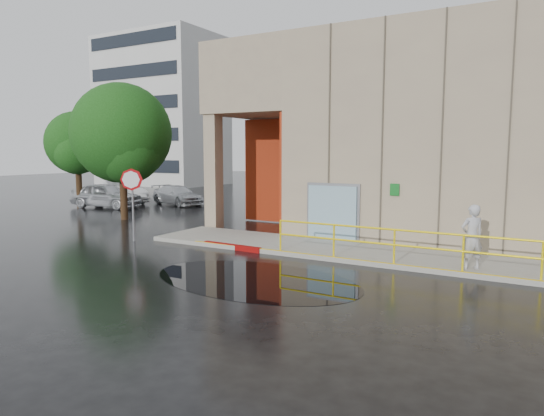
{
  "coord_description": "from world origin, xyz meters",
  "views": [
    {
      "loc": [
        7.07,
        -10.77,
        3.43
      ],
      "look_at": [
        -0.74,
        3.0,
        1.57
      ],
      "focal_mm": 32.0,
      "sensor_mm": 36.0,
      "label": 1
    }
  ],
  "objects_px": {
    "person": "(472,237)",
    "tree_far": "(77,145)",
    "red_curb": "(232,247)",
    "car_a": "(106,195)",
    "car_b": "(123,192)",
    "stop_sign": "(132,189)",
    "car_c": "(178,195)",
    "tree_near": "(123,137)"
  },
  "relations": [
    {
      "from": "car_a",
      "to": "car_b",
      "type": "height_order",
      "value": "car_a"
    },
    {
      "from": "tree_far",
      "to": "tree_near",
      "type": "bearing_deg",
      "value": -20.07
    },
    {
      "from": "red_curb",
      "to": "tree_far",
      "type": "xyz_separation_m",
      "value": [
        -15.06,
        5.76,
        3.69
      ]
    },
    {
      "from": "stop_sign",
      "to": "tree_far",
      "type": "relative_size",
      "value": 0.48
    },
    {
      "from": "tree_near",
      "to": "tree_far",
      "type": "bearing_deg",
      "value": 159.93
    },
    {
      "from": "red_curb",
      "to": "car_c",
      "type": "height_order",
      "value": "car_c"
    },
    {
      "from": "person",
      "to": "stop_sign",
      "type": "distance_m",
      "value": 12.03
    },
    {
      "from": "person",
      "to": "car_b",
      "type": "xyz_separation_m",
      "value": [
        -22.65,
        8.67,
        -0.3
      ]
    },
    {
      "from": "red_curb",
      "to": "car_b",
      "type": "bearing_deg",
      "value": 148.52
    },
    {
      "from": "car_a",
      "to": "tree_far",
      "type": "relative_size",
      "value": 0.77
    },
    {
      "from": "car_c",
      "to": "stop_sign",
      "type": "bearing_deg",
      "value": -130.09
    },
    {
      "from": "red_curb",
      "to": "car_c",
      "type": "xyz_separation_m",
      "value": [
        -11.2,
        10.23,
        0.52
      ]
    },
    {
      "from": "stop_sign",
      "to": "car_a",
      "type": "height_order",
      "value": "stop_sign"
    },
    {
      "from": "person",
      "to": "car_a",
      "type": "height_order",
      "value": "person"
    },
    {
      "from": "red_curb",
      "to": "tree_near",
      "type": "xyz_separation_m",
      "value": [
        -8.82,
        3.48,
        4.03
      ]
    },
    {
      "from": "car_a",
      "to": "car_b",
      "type": "xyz_separation_m",
      "value": [
        -1.01,
        2.38,
        -0.01
      ]
    },
    {
      "from": "car_b",
      "to": "car_c",
      "type": "distance_m",
      "value": 3.85
    },
    {
      "from": "car_b",
      "to": "tree_far",
      "type": "xyz_separation_m",
      "value": [
        -0.18,
        -3.35,
        3.03
      ]
    },
    {
      "from": "car_a",
      "to": "person",
      "type": "bearing_deg",
      "value": -114.26
    },
    {
      "from": "person",
      "to": "car_c",
      "type": "distance_m",
      "value": 21.35
    },
    {
      "from": "car_a",
      "to": "tree_near",
      "type": "bearing_deg",
      "value": -130.79
    },
    {
      "from": "red_curb",
      "to": "stop_sign",
      "type": "bearing_deg",
      "value": -172.38
    },
    {
      "from": "red_curb",
      "to": "car_c",
      "type": "bearing_deg",
      "value": 137.59
    },
    {
      "from": "person",
      "to": "tree_far",
      "type": "distance_m",
      "value": 23.6
    },
    {
      "from": "person",
      "to": "car_a",
      "type": "bearing_deg",
      "value": -55.0
    },
    {
      "from": "person",
      "to": "tree_near",
      "type": "height_order",
      "value": "tree_near"
    },
    {
      "from": "car_a",
      "to": "tree_near",
      "type": "distance_m",
      "value": 6.88
    },
    {
      "from": "red_curb",
      "to": "car_c",
      "type": "distance_m",
      "value": 15.17
    },
    {
      "from": "person",
      "to": "car_a",
      "type": "relative_size",
      "value": 0.4
    },
    {
      "from": "person",
      "to": "car_c",
      "type": "relative_size",
      "value": 0.43
    },
    {
      "from": "red_curb",
      "to": "tree_near",
      "type": "distance_m",
      "value": 10.3
    },
    {
      "from": "car_a",
      "to": "tree_near",
      "type": "xyz_separation_m",
      "value": [
        5.05,
        -3.24,
        3.36
      ]
    },
    {
      "from": "car_a",
      "to": "car_c",
      "type": "xyz_separation_m",
      "value": [
        2.67,
        3.5,
        -0.16
      ]
    },
    {
      "from": "red_curb",
      "to": "car_a",
      "type": "bearing_deg",
      "value": 154.12
    },
    {
      "from": "car_a",
      "to": "stop_sign",
      "type": "bearing_deg",
      "value": -135.01
    },
    {
      "from": "car_b",
      "to": "tree_near",
      "type": "xyz_separation_m",
      "value": [
        6.06,
        -5.63,
        3.36
      ]
    },
    {
      "from": "car_a",
      "to": "car_b",
      "type": "bearing_deg",
      "value": 14.96
    },
    {
      "from": "tree_near",
      "to": "red_curb",
      "type": "bearing_deg",
      "value": -21.56
    },
    {
      "from": "car_b",
      "to": "car_a",
      "type": "bearing_deg",
      "value": -135.35
    },
    {
      "from": "tree_near",
      "to": "tree_far",
      "type": "distance_m",
      "value": 6.65
    },
    {
      "from": "person",
      "to": "tree_near",
      "type": "bearing_deg",
      "value": -49.19
    },
    {
      "from": "person",
      "to": "car_a",
      "type": "xyz_separation_m",
      "value": [
        -21.64,
        6.28,
        -0.29
      ]
    }
  ]
}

